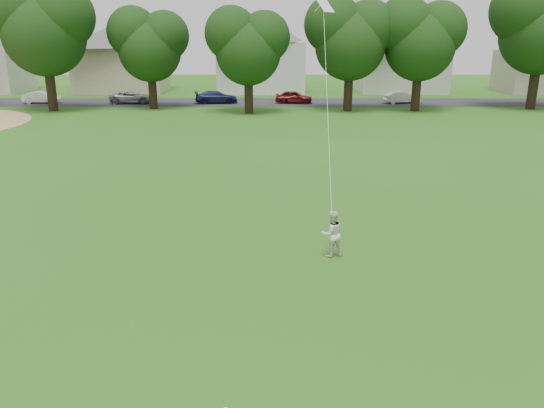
{
  "coord_description": "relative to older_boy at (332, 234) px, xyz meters",
  "views": [
    {
      "loc": [
        1.32,
        -10.36,
        6.25
      ],
      "look_at": [
        1.29,
        2.0,
        2.3
      ],
      "focal_mm": 35.0,
      "sensor_mm": 36.0,
      "label": 1
    }
  ],
  "objects": [
    {
      "name": "ground",
      "position": [
        -3.04,
        -4.14,
        -0.71
      ],
      "size": [
        160.0,
        160.0,
        0.0
      ],
      "primitive_type": "plane",
      "color": "#285A14",
      "rests_on": "ground"
    },
    {
      "name": "street",
      "position": [
        -3.04,
        37.86,
        -0.7
      ],
      "size": [
        90.0,
        7.0,
        0.01
      ],
      "primitive_type": "cube",
      "color": "#2D2D30",
      "rests_on": "ground"
    },
    {
      "name": "older_boy",
      "position": [
        0.0,
        0.0,
        0.0
      ],
      "size": [
        0.82,
        0.72,
        1.41
      ],
      "primitive_type": "imported",
      "rotation": [
        0.0,
        0.0,
        3.46
      ],
      "color": "silver",
      "rests_on": "ground"
    },
    {
      "name": "kite",
      "position": [
        -0.04,
        1.99,
        3.44
      ],
      "size": [
        0.91,
        2.47,
        7.41
      ],
      "color": "white",
      "rests_on": "ground"
    },
    {
      "name": "tree_row",
      "position": [
        1.61,
        32.08,
        5.75
      ],
      "size": [
        81.42,
        8.83,
        11.36
      ],
      "color": "black",
      "rests_on": "ground"
    },
    {
      "name": "parked_cars",
      "position": [
        -11.49,
        36.86,
        -0.12
      ],
      "size": [
        47.15,
        2.23,
        1.2
      ],
      "color": "black",
      "rests_on": "ground"
    },
    {
      "name": "house_row",
      "position": [
        -4.79,
        47.86,
        4.39
      ],
      "size": [
        76.97,
        14.08,
        10.51
      ],
      "color": "beige",
      "rests_on": "ground"
    }
  ]
}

